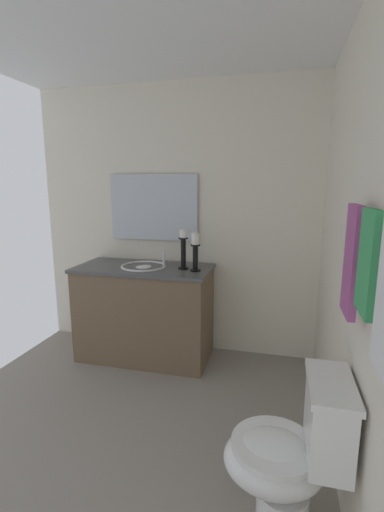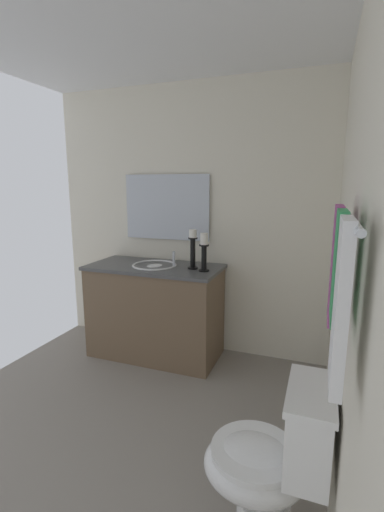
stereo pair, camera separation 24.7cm
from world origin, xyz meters
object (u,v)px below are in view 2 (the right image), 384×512
towel_near_corner (341,305)px  towel_near_vanity (335,264)px  sink_basin (155,270)px  towel_bar (349,217)px  towel_center (339,266)px  candle_holder_short (193,248)px  mirror (167,207)px  toilet (270,462)px  candle_holder_tall (204,251)px  vanity_cabinet (155,310)px

towel_near_corner → towel_near_vanity: bearing=180.0°
sink_basin → towel_bar: 2.26m
sink_basin → towel_center: 2.21m
sink_basin → towel_center: bearing=42.3°
candle_holder_short → towel_near_corner: 2.18m
mirror → towel_center: 2.37m
toilet → towel_center: towel_center is taller
towel_near_corner → toilet: bearing=-156.2°
sink_basin → towel_center: (1.59, 1.45, 0.49)m
candle_holder_tall → towel_near_vanity: bearing=37.2°
towel_center → toilet: bearing=-132.6°
vanity_cabinet → towel_bar: towel_bar is taller
candle_holder_tall → toilet: bearing=29.3°
mirror → candle_holder_short: bearing=53.3°
towel_near_vanity → towel_center: (0.28, 0.00, 0.05)m
toilet → candle_holder_tall: bearing=-150.7°
toilet → towel_bar: towel_bar is taller
mirror → sink_basin: bearing=0.2°
toilet → towel_center: (0.19, 0.20, 0.94)m
candle_holder_tall → towel_center: bearing=32.0°
vanity_cabinet → towel_near_vanity: bearing=47.7°
towel_bar → towel_near_corner: 0.34m
vanity_cabinet → mirror: mirror is taller
vanity_cabinet → mirror: 0.97m
towel_near_vanity → candle_holder_short: bearing=-140.7°
towel_center → towel_near_corner: 0.28m
towel_near_corner → vanity_cabinet: bearing=-142.2°
candle_holder_tall → towel_near_corner: size_ratio=0.74×
sink_basin → toilet: 1.93m
candle_holder_short → towel_bar: size_ratio=0.41×
mirror → vanity_cabinet: bearing=-0.0°
towel_bar → toilet: bearing=-130.2°
vanity_cabinet → towel_bar: bearing=42.6°
candle_holder_short → towel_bar: 1.99m
sink_basin → candle_holder_tall: (0.04, 0.48, 0.21)m
sink_basin → towel_near_vanity: towel_near_vanity is taller
towel_center → towel_near_vanity: bearing=180.0°
mirror → towel_center: (1.87, 1.45, -0.05)m
mirror → candle_holder_short: size_ratio=2.49×
candle_holder_short → towel_near_vanity: size_ratio=0.74×
vanity_cabinet → sink_basin: bearing=90.0°
candle_holder_short → towel_near_corner: size_ratio=0.79×
sink_basin → toilet: (1.40, 1.24, -0.44)m
towel_bar → towel_near_vanity: size_ratio=1.80×
mirror → toilet: (1.68, 1.24, -0.98)m
sink_basin → towel_near_vanity: 2.00m
candle_holder_tall → toilet: (1.36, 0.76, -0.65)m
mirror → candle_holder_short: mirror is taller
towel_near_vanity → towel_center: bearing=0.0°
vanity_cabinet → candle_holder_tall: 0.77m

